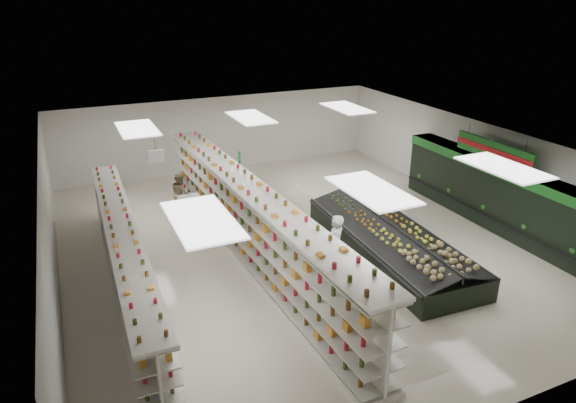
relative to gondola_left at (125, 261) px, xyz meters
name	(u,v)px	position (x,y,z in m)	size (l,w,h in m)	color
floor	(297,241)	(5.30, 0.69, -0.84)	(16.00, 16.00, 0.00)	beige
ceiling	(298,144)	(5.30, 0.69, 2.36)	(14.00, 16.00, 0.02)	white
wall_back	(220,133)	(5.30, 8.69, 0.76)	(14.00, 0.02, 3.20)	white
wall_front	(492,348)	(5.30, -7.31, 0.76)	(14.00, 0.02, 3.20)	white
wall_left	(49,236)	(-1.70, 0.69, 0.76)	(0.02, 16.00, 3.20)	white
wall_right	(474,165)	(12.30, 0.69, 0.76)	(0.02, 16.00, 3.20)	white
produce_wall_case	(494,190)	(11.83, -0.81, 0.40)	(0.93, 8.00, 2.20)	black
aisle_sign_near	(189,202)	(1.50, -1.31, 1.91)	(0.52, 0.06, 0.75)	white
aisle_sign_far	(156,156)	(1.50, 2.69, 1.91)	(0.52, 0.06, 0.75)	white
hortifruti_banner	(494,151)	(11.54, -0.81, 1.81)	(0.12, 3.20, 0.95)	#1D6E22
gondola_left	(125,261)	(0.00, 0.00, 0.00)	(1.00, 10.57, 1.83)	white
gondola_center	(251,226)	(3.62, 0.26, 0.21)	(1.53, 13.16, 2.28)	white
produce_island	(390,240)	(7.51, -1.15, -0.39)	(2.72, 6.76, 0.99)	black
soda_endcap	(228,173)	(4.77, 6.02, -0.16)	(1.30, 1.11, 1.40)	#B11419
shopper_main	(335,247)	(5.31, -1.70, 0.10)	(0.68, 0.45, 1.87)	silver
shopper_background	(181,193)	(2.50, 4.44, -0.07)	(0.75, 0.46, 1.53)	#9E8561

